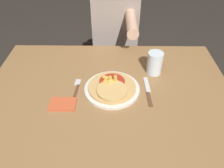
% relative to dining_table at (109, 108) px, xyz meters
% --- Properties ---
extents(dining_table, '(1.26, 0.94, 0.75)m').
position_rel_dining_table_xyz_m(dining_table, '(0.00, 0.00, 0.00)').
color(dining_table, olive).
rests_on(dining_table, ground_plane).
extents(plate, '(0.28, 0.28, 0.01)m').
position_rel_dining_table_xyz_m(plate, '(0.02, 0.03, 0.11)').
color(plate, silver).
rests_on(plate, dining_table).
extents(pizza, '(0.24, 0.24, 0.04)m').
position_rel_dining_table_xyz_m(pizza, '(0.02, 0.03, 0.12)').
color(pizza, tan).
rests_on(pizza, plate).
extents(fork, '(0.03, 0.18, 0.00)m').
position_rel_dining_table_xyz_m(fork, '(-0.16, 0.03, 0.10)').
color(fork, brown).
rests_on(fork, dining_table).
extents(knife, '(0.03, 0.22, 0.00)m').
position_rel_dining_table_xyz_m(knife, '(0.20, 0.02, 0.10)').
color(knife, brown).
rests_on(knife, dining_table).
extents(drinking_glass, '(0.08, 0.08, 0.13)m').
position_rel_dining_table_xyz_m(drinking_glass, '(0.25, 0.18, 0.16)').
color(drinking_glass, silver).
rests_on(drinking_glass, dining_table).
extents(napkin, '(0.13, 0.09, 0.01)m').
position_rel_dining_table_xyz_m(napkin, '(-0.21, -0.08, 0.10)').
color(napkin, '#C6512D').
rests_on(napkin, dining_table).
extents(person_diner, '(0.33, 0.52, 1.24)m').
position_rel_dining_table_xyz_m(person_diner, '(0.04, 0.72, 0.07)').
color(person_diner, '#2D2D38').
rests_on(person_diner, ground_plane).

